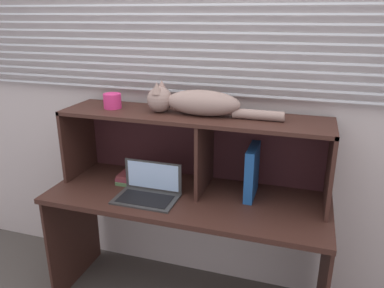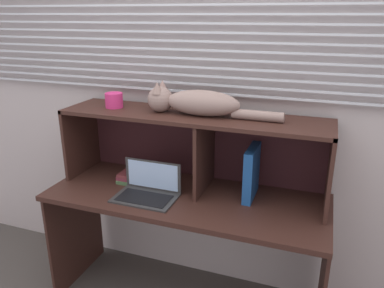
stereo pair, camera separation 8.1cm
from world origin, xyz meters
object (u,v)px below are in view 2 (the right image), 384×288
at_px(cat, 194,102).
at_px(small_basket, 114,100).
at_px(binder_upright, 252,173).
at_px(laptop, 148,190).
at_px(book_stack, 136,174).

height_order(cat, small_basket, cat).
relative_size(binder_upright, small_basket, 2.81).
bearing_deg(laptop, cat, 42.95).
xyz_separation_m(laptop, small_basket, (-0.30, 0.20, 0.46)).
relative_size(cat, small_basket, 7.33).
height_order(cat, laptop, cat).
distance_m(cat, book_stack, 0.63).
bearing_deg(binder_upright, book_stack, 179.68).
height_order(cat, book_stack, cat).
xyz_separation_m(laptop, book_stack, (-0.18, 0.20, -0.01)).
distance_m(book_stack, small_basket, 0.48).
xyz_separation_m(cat, book_stack, (-0.39, 0.00, -0.50)).
height_order(binder_upright, book_stack, binder_upright).
height_order(laptop, binder_upright, binder_upright).
distance_m(cat, laptop, 0.57).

